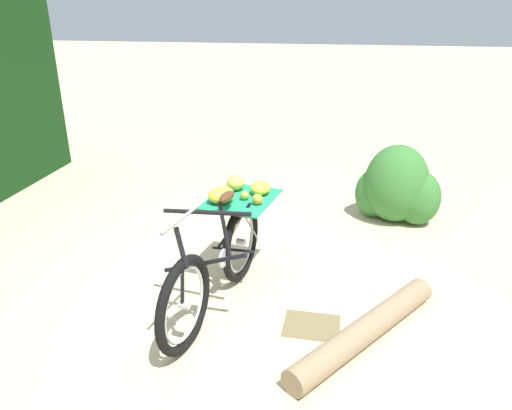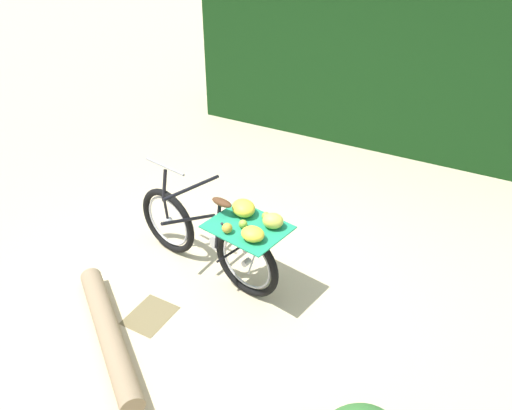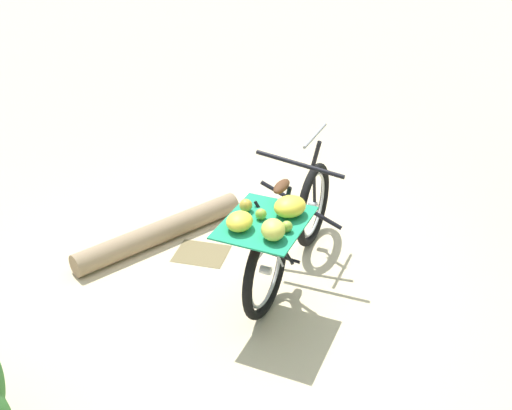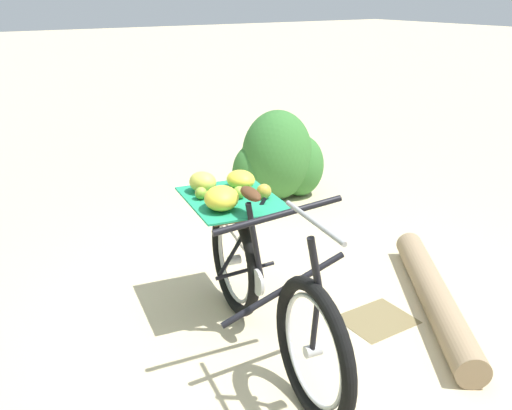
{
  "view_description": "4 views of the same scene",
  "coord_description": "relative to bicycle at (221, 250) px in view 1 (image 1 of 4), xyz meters",
  "views": [
    {
      "loc": [
        -0.97,
        3.46,
        2.32
      ],
      "look_at": [
        -0.23,
        -0.22,
        0.76
      ],
      "focal_mm": 33.62,
      "sensor_mm": 36.0,
      "label": 1
    },
    {
      "loc": [
        -3.35,
        -2.24,
        3.5
      ],
      "look_at": [
        0.05,
        -0.31,
        0.93
      ],
      "focal_mm": 37.38,
      "sensor_mm": 36.0,
      "label": 2
    },
    {
      "loc": [
        0.72,
        -3.77,
        2.89
      ],
      "look_at": [
        -0.12,
        -0.41,
        0.96
      ],
      "focal_mm": 42.64,
      "sensor_mm": 36.0,
      "label": 3
    },
    {
      "loc": [
        1.54,
        2.5,
        1.98
      ],
      "look_at": [
        -0.2,
        -0.22,
        0.74
      ],
      "focal_mm": 39.18,
      "sensor_mm": 36.0,
      "label": 4
    }
  ],
  "objects": [
    {
      "name": "bicycle",
      "position": [
        0.0,
        0.0,
        0.0
      ],
      "size": [
        0.79,
        1.8,
        1.03
      ],
      "rotation": [
        0.0,
        0.0,
        1.4
      ],
      "color": "black",
      "rests_on": "ground_plane"
    },
    {
      "name": "leaf_litter_patch",
      "position": [
        -0.78,
        0.21,
        -0.48
      ],
      "size": [
        0.44,
        0.36,
        0.01
      ],
      "primitive_type": "cube",
      "color": "olive",
      "rests_on": "ground_plane"
    },
    {
      "name": "shrub_cluster",
      "position": [
        -1.54,
        -2.0,
        -0.08
      ],
      "size": [
        0.95,
        0.65,
        0.9
      ],
      "color": "#387533",
      "rests_on": "ground_plane"
    },
    {
      "name": "fallen_log",
      "position": [
        -1.19,
        0.31,
        -0.38
      ],
      "size": [
        1.1,
        1.44,
        0.2
      ],
      "primitive_type": "cylinder",
      "rotation": [
        0.0,
        1.57,
        0.96
      ],
      "color": "#937A5B",
      "rests_on": "ground_plane"
    },
    {
      "name": "ground_plane",
      "position": [
        0.01,
        -0.11,
        -0.48
      ],
      "size": [
        60.0,
        60.0,
        0.0
      ],
      "primitive_type": "plane",
      "color": "beige"
    }
  ]
}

